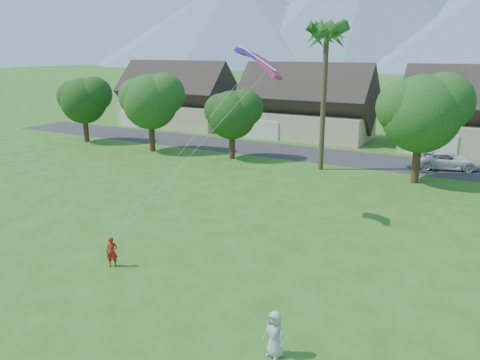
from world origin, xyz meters
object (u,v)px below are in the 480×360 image
Objects in this scene: parked_car at (447,161)px; parafoil_kite at (261,60)px; kite_flyer at (112,252)px; watcher at (275,334)px.

parked_car is 23.17m from parafoil_kite.
parked_car is 1.71× the size of parafoil_kite.
parked_car is at bearing 34.13° from kite_flyer.
kite_flyer is 31.28m from parked_car.
watcher is 16.14m from parafoil_kite.
watcher reaches higher than kite_flyer.
watcher is (9.80, -2.51, 0.09)m from kite_flyer.
watcher is at bearing 158.93° from parked_car.
kite_flyer is at bearing 140.37° from parked_car.
kite_flyer is 0.90× the size of watcher.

